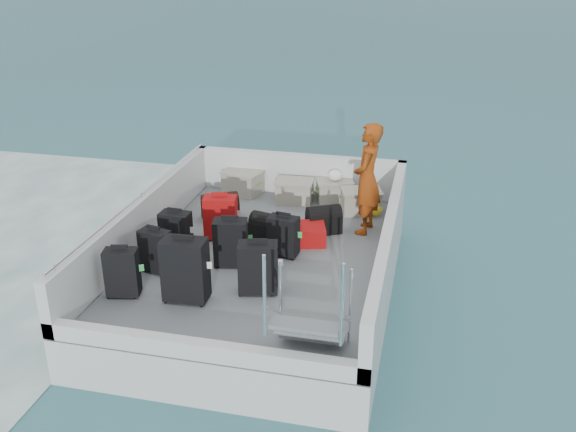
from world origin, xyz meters
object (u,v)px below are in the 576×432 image
suitcase_1 (155,251)px  suitcase_3 (185,271)px  crate_0 (243,183)px  suitcase_5 (221,218)px  suitcase_6 (258,268)px  suitcase_0 (122,273)px  crate_3 (361,202)px  passenger (367,179)px  suitcase_4 (231,243)px  crate_2 (335,191)px  suitcase_2 (176,233)px  suitcase_7 (283,236)px  suitcase_8 (301,234)px  crate_1 (294,192)px

suitcase_1 → suitcase_3: (0.65, -0.59, 0.11)m
suitcase_3 → crate_0: size_ratio=1.31×
suitcase_5 → suitcase_6: bearing=-64.4°
suitcase_0 → crate_3: size_ratio=1.06×
suitcase_0 → passenger: size_ratio=0.37×
suitcase_0 → suitcase_4: (1.04, 1.06, 0.02)m
suitcase_5 → crate_3: size_ratio=1.10×
suitcase_4 → crate_2: bearing=57.8°
suitcase_4 → crate_0: suitcase_4 is taller
suitcase_2 → passenger: size_ratio=0.36×
suitcase_6 → suitcase_7: (0.07, 1.05, -0.04)m
suitcase_6 → crate_3: 2.95m
suitcase_4 → passenger: (1.61, 1.50, 0.50)m
suitcase_2 → suitcase_7: bearing=11.0°
suitcase_3 → suitcase_8: (1.02, 1.87, -0.27)m
suitcase_0 → suitcase_1: 0.68m
suitcase_3 → suitcase_8: 2.15m
passenger → suitcase_1: bearing=-46.7°
suitcase_0 → suitcase_1: (0.14, 0.66, -0.02)m
suitcase_0 → suitcase_3: suitcase_3 is taller
suitcase_7 → suitcase_8: bearing=79.7°
suitcase_1 → crate_1: (1.23, 2.78, -0.12)m
suitcase_4 → crate_0: bearing=92.1°
suitcase_0 → suitcase_2: suitcase_0 is taller
suitcase_3 → suitcase_8: size_ratio=1.18×
suitcase_8 → crate_3: crate_3 is taller
suitcase_3 → suitcase_6: suitcase_3 is taller
crate_3 → crate_2: bearing=142.2°
suitcase_1 → passenger: bearing=50.5°
suitcase_3 → crate_2: bearing=68.7°
suitcase_1 → suitcase_3: bearing=-28.6°
suitcase_6 → passenger: passenger is taller
suitcase_0 → crate_1: suitcase_0 is taller
suitcase_1 → suitcase_4: bearing=37.2°
suitcase_1 → passenger: 3.19m
crate_0 → suitcase_1: bearing=-95.4°
suitcase_3 → crate_3: (1.71, 3.18, -0.22)m
suitcase_3 → suitcase_6: bearing=23.0°
suitcase_4 → crate_1: (0.33, 2.38, -0.15)m
suitcase_4 → passenger: size_ratio=0.39×
crate_0 → crate_1: bearing=-11.4°
suitcase_1 → suitcase_5: 1.27m
suitcase_1 → passenger: (2.51, 1.90, 0.54)m
suitcase_5 → suitcase_8: bearing=-3.1°
suitcase_8 → crate_1: crate_1 is taller
suitcase_7 → crate_1: size_ratio=0.99×
suitcase_3 → suitcase_2: bearing=115.0°
suitcase_0 → crate_3: suitcase_0 is taller
suitcase_5 → passenger: bearing=11.2°
suitcase_3 → passenger: passenger is taller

